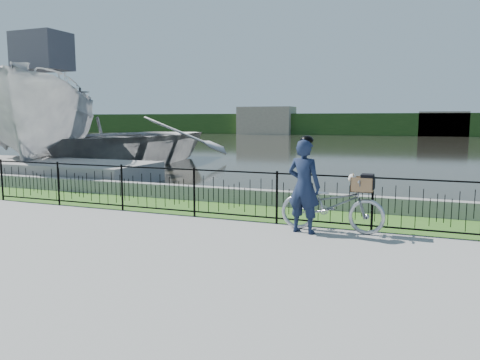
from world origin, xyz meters
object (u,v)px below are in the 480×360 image
at_px(boat_far, 124,140).
at_px(cyclist, 304,185).
at_px(boat_near, 46,121).
at_px(dock, 30,170).
at_px(bicycle_rig, 332,204).

bearing_deg(boat_far, cyclist, -42.04).
xyz_separation_m(boat_near, boat_far, (1.43, 3.66, -0.97)).
distance_m(dock, bicycle_rig, 12.94).
relative_size(dock, bicycle_rig, 4.78).
distance_m(cyclist, boat_near, 15.15).
xyz_separation_m(bicycle_rig, boat_far, (-12.42, 10.43, 0.63)).
height_order(dock, boat_near, boat_near).
xyz_separation_m(cyclist, boat_far, (-11.91, 10.74, 0.24)).
bearing_deg(cyclist, bicycle_rig, 30.73).
bearing_deg(cyclist, boat_far, 137.96).
xyz_separation_m(bicycle_rig, boat_near, (-13.85, 6.77, 1.60)).
distance_m(bicycle_rig, boat_near, 15.50).
relative_size(bicycle_rig, boat_near, 0.19).
bearing_deg(dock, cyclist, -20.88).
height_order(cyclist, boat_far, boat_far).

